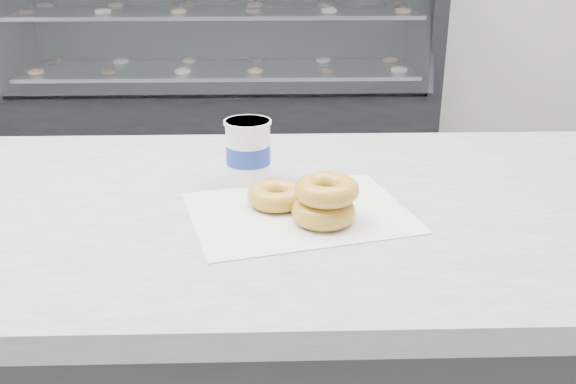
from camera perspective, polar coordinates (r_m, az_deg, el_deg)
name	(u,v)px	position (r m, az deg, el deg)	size (l,w,h in m)	color
display_case	(222,84)	(3.81, -5.90, 9.49)	(2.40, 0.74, 1.25)	black
wax_paper	(299,212)	(1.03, 0.99, -1.82)	(0.34, 0.26, 0.00)	silver
donut_single	(277,196)	(1.04, -1.01, -0.31)	(0.10, 0.10, 0.03)	gold
donut_stack	(325,201)	(0.98, 3.31, -0.78)	(0.14, 0.14, 0.07)	gold
coffee_cup	(248,150)	(1.14, -3.56, 3.70)	(0.08, 0.08, 0.11)	white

